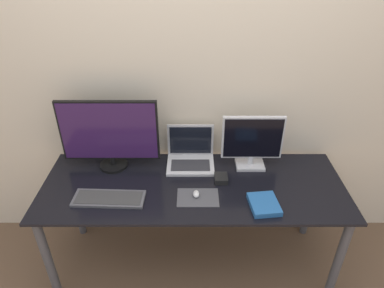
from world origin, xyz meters
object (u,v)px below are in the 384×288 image
laptop (190,154)px  keyboard (109,199)px  power_brick (221,178)px  book (264,204)px  monitor_left (109,134)px  monitor_right (252,141)px  mouse (196,194)px

laptop → keyboard: size_ratio=0.74×
keyboard → laptop: bearing=39.1°
power_brick → book: bearing=-46.1°
monitor_left → keyboard: monitor_left is taller
monitor_right → mouse: size_ratio=6.58×
keyboard → book: (0.89, -0.06, 0.01)m
book → monitor_right: bearing=93.5°
monitor_right → mouse: monitor_right is taller
monitor_left → power_brick: bearing=-12.8°
book → power_brick: size_ratio=2.11×
monitor_left → monitor_right: bearing=-0.0°
monitor_left → monitor_right: size_ratio=1.59×
monitor_right → laptop: (-0.40, 0.05, -0.13)m
laptop → power_brick: size_ratio=3.21×
power_brick → monitor_left: bearing=167.2°
monitor_right → book: size_ratio=1.91×
monitor_left → keyboard: (0.04, -0.34, -0.24)m
monitor_right → book: 0.43m
monitor_right → power_brick: bearing=-141.9°
monitor_left → power_brick: 0.76m
laptop → power_brick: 0.28m
mouse → power_brick: size_ratio=0.61×
mouse → book: size_ratio=0.29×
power_brick → keyboard: bearing=-165.0°
book → keyboard: bearing=176.3°
monitor_left → mouse: monitor_left is taller
monitor_left → book: 1.04m
keyboard → mouse: bearing=3.1°
monitor_right → book: (0.02, -0.40, -0.18)m
keyboard → mouse: 0.51m
monitor_right → mouse: 0.51m
keyboard → power_brick: (0.67, 0.18, 0.01)m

